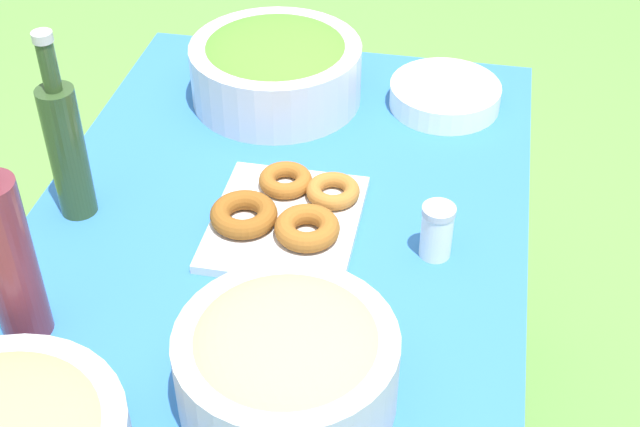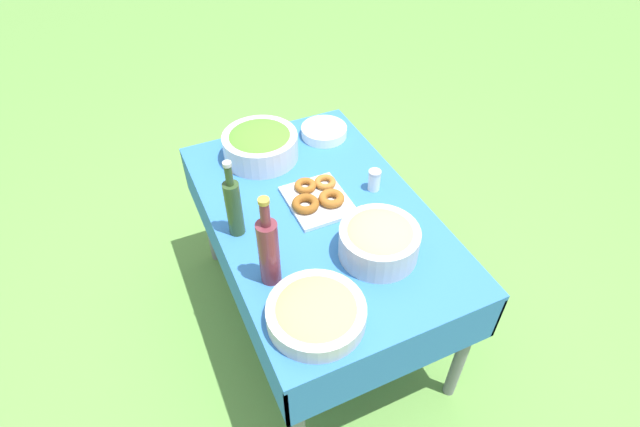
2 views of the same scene
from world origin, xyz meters
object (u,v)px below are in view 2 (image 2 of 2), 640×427
Objects in this scene: pasta_bowl at (379,240)px; olive_oil_bottle at (234,206)px; donut_platter at (317,197)px; bread_bowl at (316,312)px; salad_bowl at (260,144)px; plate_stack at (324,131)px; wine_bottle at (269,250)px.

olive_oil_bottle is at bearing 53.12° from pasta_bowl.
donut_platter is 0.86× the size of bread_bowl.
donut_platter is 0.59m from bread_bowl.
olive_oil_bottle reaches higher than pasta_bowl.
pasta_bowl is at bearing -165.74° from salad_bowl.
olive_oil_bottle reaches higher than plate_stack.
olive_oil_bottle is 0.52m from bread_bowl.
donut_platter reaches higher than plate_stack.
pasta_bowl is 0.37m from bread_bowl.
salad_bowl is at bearing 96.23° from plate_stack.
wine_bottle is at bearing 82.50° from pasta_bowl.
olive_oil_bottle reaches higher than donut_platter.
wine_bottle is at bearing 143.17° from plate_stack.
donut_platter is at bearing 13.05° from pasta_bowl.
bread_bowl is (-0.53, 0.25, 0.02)m from donut_platter.
plate_stack is (0.78, -0.15, -0.05)m from pasta_bowl.
salad_bowl is 1.03× the size of bread_bowl.
wine_bottle is at bearing 17.60° from bread_bowl.
wine_bottle is (-0.73, 0.55, 0.13)m from plate_stack.
wine_bottle reaches higher than donut_platter.
olive_oil_bottle is at bearing 12.22° from bread_bowl.
salad_bowl is 0.90× the size of wine_bottle.
olive_oil_bottle is at bearing 94.95° from donut_platter.
pasta_bowl is at bearing -166.95° from donut_platter.
salad_bowl is at bearing -8.67° from bread_bowl.
donut_platter is at bearing -85.05° from olive_oil_bottle.
salad_bowl is at bearing 15.38° from donut_platter.
donut_platter is 0.46m from wine_bottle.
olive_oil_bottle is 0.89× the size of wine_bottle.
salad_bowl reaches higher than bread_bowl.
plate_stack is (0.04, -0.34, -0.05)m from salad_bowl.
salad_bowl is 0.34m from plate_stack.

